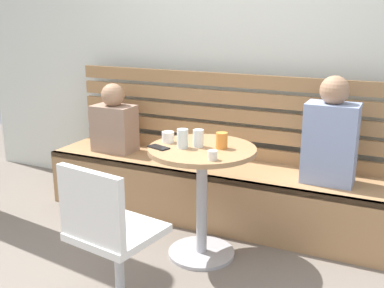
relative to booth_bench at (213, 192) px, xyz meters
name	(u,v)px	position (x,y,z in m)	size (l,w,h in m)	color
back_wall	(237,26)	(0.00, 0.44, 1.23)	(5.20, 0.10, 2.90)	silver
booth_bench	(213,192)	(0.00, 0.00, 0.00)	(2.70, 0.52, 0.44)	#A87C51
booth_backrest	(226,115)	(0.00, 0.24, 0.56)	(2.65, 0.04, 0.66)	#9A7249
cafe_table	(202,181)	(0.15, -0.55, 0.30)	(0.68, 0.68, 0.74)	#ADADB2
white_chair	(109,238)	(0.01, -1.36, 0.24)	(0.46, 0.46, 0.85)	#ADADB2
person_adult	(331,136)	(0.84, -0.01, 0.54)	(0.34, 0.22, 0.72)	#8C9EC6
person_child_left	(114,122)	(-0.89, 0.00, 0.46)	(0.34, 0.22, 0.56)	#9E7F6B
cup_ceramic_white	(168,137)	(-0.10, -0.53, 0.55)	(0.08, 0.08, 0.07)	white
cup_glass_tall	(183,139)	(0.05, -0.61, 0.58)	(0.07, 0.07, 0.12)	silver
cup_water_clear	(198,138)	(0.12, -0.55, 0.57)	(0.07, 0.07, 0.11)	white
cup_espresso_small	(212,155)	(0.31, -0.76, 0.55)	(0.06, 0.06, 0.06)	silver
cup_tumbler_orange	(222,140)	(0.27, -0.52, 0.57)	(0.07, 0.07, 0.10)	orange
phone_on_table	(158,147)	(-0.09, -0.68, 0.52)	(0.07, 0.14, 0.01)	black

